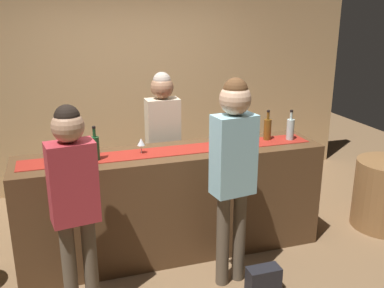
{
  "coord_description": "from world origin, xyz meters",
  "views": [
    {
      "loc": [
        -0.99,
        -3.64,
        2.28
      ],
      "look_at": [
        0.19,
        0.0,
        1.08
      ],
      "focal_mm": 40.66,
      "sensor_mm": 36.0,
      "label": 1
    }
  ],
  "objects_px": {
    "bartender": "(163,134)",
    "customer_browsing": "(73,190)",
    "wine_glass_mid_counter": "(60,152)",
    "customer_sipping": "(233,161)",
    "handbag": "(263,279)",
    "wine_bottle_green": "(95,148)",
    "wine_bottle_amber": "(267,129)",
    "wine_glass_near_customer": "(141,142)",
    "wine_bottle_clear": "(290,129)"
  },
  "relations": [
    {
      "from": "wine_glass_mid_counter",
      "to": "bartender",
      "type": "bearing_deg",
      "value": 30.69
    },
    {
      "from": "wine_bottle_clear",
      "to": "customer_sipping",
      "type": "height_order",
      "value": "customer_sipping"
    },
    {
      "from": "wine_bottle_amber",
      "to": "customer_browsing",
      "type": "bearing_deg",
      "value": -160.8
    },
    {
      "from": "wine_bottle_green",
      "to": "bartender",
      "type": "distance_m",
      "value": 0.98
    },
    {
      "from": "wine_bottle_green",
      "to": "wine_glass_mid_counter",
      "type": "relative_size",
      "value": 2.1
    },
    {
      "from": "wine_glass_mid_counter",
      "to": "wine_bottle_amber",
      "type": "bearing_deg",
      "value": 2.43
    },
    {
      "from": "handbag",
      "to": "wine_glass_near_customer",
      "type": "bearing_deg",
      "value": 133.74
    },
    {
      "from": "wine_bottle_green",
      "to": "wine_glass_mid_counter",
      "type": "xyz_separation_m",
      "value": [
        -0.28,
        0.01,
        -0.01
      ]
    },
    {
      "from": "wine_bottle_clear",
      "to": "wine_bottle_green",
      "type": "xyz_separation_m",
      "value": [
        -1.89,
        -0.02,
        0.0
      ]
    },
    {
      "from": "wine_glass_mid_counter",
      "to": "customer_sipping",
      "type": "relative_size",
      "value": 0.08
    },
    {
      "from": "wine_bottle_amber",
      "to": "bartender",
      "type": "xyz_separation_m",
      "value": [
        -0.93,
        0.53,
        -0.11
      ]
    },
    {
      "from": "wine_bottle_clear",
      "to": "bartender",
      "type": "bearing_deg",
      "value": 152.37
    },
    {
      "from": "wine_glass_near_customer",
      "to": "customer_sipping",
      "type": "height_order",
      "value": "customer_sipping"
    },
    {
      "from": "wine_bottle_clear",
      "to": "wine_bottle_green",
      "type": "bearing_deg",
      "value": -179.25
    },
    {
      "from": "wine_bottle_clear",
      "to": "bartender",
      "type": "xyz_separation_m",
      "value": [
        -1.14,
        0.6,
        -0.11
      ]
    },
    {
      "from": "wine_glass_near_customer",
      "to": "handbag",
      "type": "bearing_deg",
      "value": -46.26
    },
    {
      "from": "wine_bottle_amber",
      "to": "wine_bottle_clear",
      "type": "bearing_deg",
      "value": -17.33
    },
    {
      "from": "bartender",
      "to": "customer_browsing",
      "type": "xyz_separation_m",
      "value": [
        -0.97,
        -1.19,
        -0.02
      ]
    },
    {
      "from": "wine_bottle_clear",
      "to": "handbag",
      "type": "distance_m",
      "value": 1.48
    },
    {
      "from": "customer_browsing",
      "to": "handbag",
      "type": "bearing_deg",
      "value": -17.7
    },
    {
      "from": "wine_glass_near_customer",
      "to": "wine_bottle_amber",
      "type": "bearing_deg",
      "value": 1.59
    },
    {
      "from": "wine_bottle_clear",
      "to": "customer_sipping",
      "type": "bearing_deg",
      "value": -144.86
    },
    {
      "from": "wine_bottle_green",
      "to": "wine_bottle_clear",
      "type": "bearing_deg",
      "value": 0.75
    },
    {
      "from": "customer_browsing",
      "to": "bartender",
      "type": "bearing_deg",
      "value": 42.42
    },
    {
      "from": "wine_glass_near_customer",
      "to": "wine_glass_mid_counter",
      "type": "height_order",
      "value": "same"
    },
    {
      "from": "wine_bottle_amber",
      "to": "wine_glass_near_customer",
      "type": "bearing_deg",
      "value": -178.41
    },
    {
      "from": "wine_glass_mid_counter",
      "to": "handbag",
      "type": "xyz_separation_m",
      "value": [
        1.52,
        -0.82,
        -1.02
      ]
    },
    {
      "from": "wine_bottle_clear",
      "to": "bartender",
      "type": "relative_size",
      "value": 0.18
    },
    {
      "from": "wine_glass_near_customer",
      "to": "customer_browsing",
      "type": "bearing_deg",
      "value": -135.17
    },
    {
      "from": "wine_bottle_clear",
      "to": "wine_glass_near_customer",
      "type": "height_order",
      "value": "wine_bottle_clear"
    },
    {
      "from": "wine_bottle_clear",
      "to": "handbag",
      "type": "bearing_deg",
      "value": -128.27
    },
    {
      "from": "bartender",
      "to": "wine_glass_near_customer",
      "type": "bearing_deg",
      "value": 58.67
    },
    {
      "from": "wine_bottle_green",
      "to": "wine_glass_near_customer",
      "type": "distance_m",
      "value": 0.41
    },
    {
      "from": "wine_bottle_green",
      "to": "customer_browsing",
      "type": "distance_m",
      "value": 0.62
    },
    {
      "from": "wine_glass_near_customer",
      "to": "wine_glass_mid_counter",
      "type": "bearing_deg",
      "value": -176.04
    },
    {
      "from": "wine_glass_mid_counter",
      "to": "bartender",
      "type": "distance_m",
      "value": 1.21
    },
    {
      "from": "customer_browsing",
      "to": "handbag",
      "type": "distance_m",
      "value": 1.73
    },
    {
      "from": "wine_bottle_amber",
      "to": "wine_glass_mid_counter",
      "type": "height_order",
      "value": "wine_bottle_amber"
    },
    {
      "from": "wine_glass_near_customer",
      "to": "bartender",
      "type": "relative_size",
      "value": 0.09
    },
    {
      "from": "customer_sipping",
      "to": "handbag",
      "type": "height_order",
      "value": "customer_sipping"
    },
    {
      "from": "wine_glass_mid_counter",
      "to": "bartender",
      "type": "relative_size",
      "value": 0.09
    },
    {
      "from": "customer_sipping",
      "to": "handbag",
      "type": "xyz_separation_m",
      "value": [
        0.21,
        -0.22,
        -1.0
      ]
    },
    {
      "from": "wine_bottle_clear",
      "to": "customer_sipping",
      "type": "distance_m",
      "value": 1.06
    },
    {
      "from": "bartender",
      "to": "handbag",
      "type": "distance_m",
      "value": 1.77
    },
    {
      "from": "wine_bottle_clear",
      "to": "wine_bottle_amber",
      "type": "bearing_deg",
      "value": 162.67
    },
    {
      "from": "handbag",
      "to": "customer_browsing",
      "type": "bearing_deg",
      "value": 170.7
    },
    {
      "from": "wine_glass_near_customer",
      "to": "wine_glass_mid_counter",
      "type": "xyz_separation_m",
      "value": [
        -0.69,
        -0.05,
        0.0
      ]
    },
    {
      "from": "wine_bottle_clear",
      "to": "customer_sipping",
      "type": "xyz_separation_m",
      "value": [
        -0.86,
        -0.61,
        -0.03
      ]
    },
    {
      "from": "wine_bottle_amber",
      "to": "wine_glass_mid_counter",
      "type": "distance_m",
      "value": 1.96
    },
    {
      "from": "wine_bottle_green",
      "to": "handbag",
      "type": "relative_size",
      "value": 1.08
    }
  ]
}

